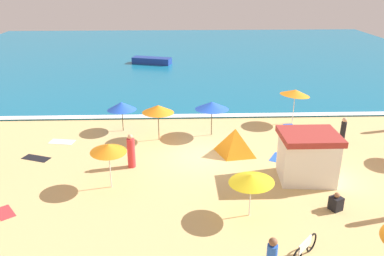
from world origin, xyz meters
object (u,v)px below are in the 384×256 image
Objects in this scene: beach_tent at (235,141)px; beach_umbrella_0 at (295,92)px; lifeguard_cabana at (307,156)px; beach_umbrella_3 at (108,148)px; beach_umbrella_1 at (122,106)px; beachgoer_5 at (343,131)px; beach_umbrella_6 at (212,105)px; beach_umbrella_4 at (251,179)px; parked_bicycle at (304,249)px; beachgoer_0 at (336,203)px; small_boat_0 at (152,61)px; beach_umbrella_2 at (158,109)px; beachgoer_8 at (131,152)px.

beach_umbrella_0 is at bearing 45.73° from beach_tent.
beach_umbrella_3 is (-9.30, -0.47, 0.78)m from lifeguard_cabana.
beachgoer_5 is at bearing -10.42° from beach_umbrella_1.
beach_umbrella_1 is 0.91× the size of beach_umbrella_6.
beach_umbrella_0 is 1.29× the size of beach_umbrella_4.
parked_bicycle is 1.65× the size of beachgoer_0.
beach_umbrella_1 is at bearing -92.09° from small_boat_0.
beach_umbrella_2 reaches higher than beachgoer_5.
lifeguard_cabana is 1.72× the size of beachgoer_5.
beach_umbrella_3 is (0.35, -7.07, 0.35)m from beach_umbrella_1.
lifeguard_cabana reaches higher than beach_umbrella_4.
beachgoer_5 is (5.26, 9.84, 0.38)m from parked_bicycle.
small_boat_0 is (-8.94, 25.80, -0.77)m from lifeguard_cabana.
beach_umbrella_1 is (-9.64, 6.60, 0.43)m from lifeguard_cabana.
beach_umbrella_2 reaches higher than beach_umbrella_6.
parked_bicycle is 9.90m from beachgoer_8.
beach_umbrella_3 is 10.15m from beachgoer_0.
lifeguard_cabana is 1.32× the size of beach_umbrella_1.
small_boat_0 is (0.36, 26.27, -1.55)m from beach_umbrella_3.
beach_umbrella_4 is 1.10× the size of beachgoer_8.
parked_bicycle is at bearing -127.46° from beachgoer_0.
beach_umbrella_3 is 1.03× the size of beach_umbrella_6.
beach_umbrella_4 reaches higher than small_boat_0.
beach_umbrella_1 is 5.21m from beachgoer_8.
beachgoer_5 is at bearing -59.17° from beach_umbrella_0.
beach_umbrella_4 reaches higher than beachgoer_0.
beach_umbrella_1 is 2.51× the size of beachgoer_0.
lifeguard_cabana reaches higher than beachgoer_0.
beach_umbrella_6 is at bearing 49.82° from beach_umbrella_3.
beach_umbrella_1 reaches higher than beachgoer_0.
beach_umbrella_6 is at bearing 101.53° from parked_bicycle.
beach_umbrella_3 reaches higher than beach_umbrella_1.
beachgoer_5 reaches higher than parked_bicycle.
beachgoer_8 reaches higher than beach_tent.
lifeguard_cabana reaches higher than parked_bicycle.
small_boat_0 is (-0.39, 24.23, -0.40)m from beachgoer_8.
beach_umbrella_2 reaches higher than beach_tent.
lifeguard_cabana is 2.89m from beachgoer_0.
beach_umbrella_2 is 4.93m from beach_tent.
beach_umbrella_2 reaches higher than beach_umbrella_4.
beach_umbrella_0 is 1.08× the size of beach_tent.
beach_umbrella_3 is at bearing -130.18° from beach_umbrella_6.
beach_umbrella_6 is 1.25× the size of beachgoer_8.
beach_tent is at bearing 121.85° from beachgoer_0.
beach_umbrella_2 is 12.15m from parked_bicycle.
beach_umbrella_2 is at bearing -85.49° from small_boat_0.
lifeguard_cabana is 8.70m from beachgoer_8.
lifeguard_cabana reaches higher than beachgoer_5.
small_boat_0 is at bearing 94.51° from beach_umbrella_2.
beach_umbrella_0 is 9.12m from beach_umbrella_2.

